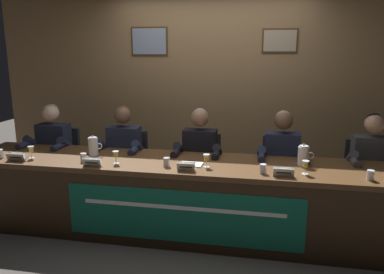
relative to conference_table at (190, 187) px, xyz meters
The scene contains 29 objects.
ground_plane 0.54m from the conference_table, 89.79° to the left, with size 12.00×12.00×0.00m, color #4C4742.
wall_back_panelled 1.77m from the conference_table, 90.01° to the left, with size 5.89×0.14×2.60m.
conference_table is the anchor object (origin of this frame).
chair_far_left 1.90m from the conference_table, 157.94° to the left, with size 0.44×0.44×0.88m.
panelist_far_left 1.84m from the conference_table, 163.72° to the left, with size 0.51×0.48×1.21m.
nameplate_far_left 1.74m from the conference_table, behind, with size 0.19×0.06×0.08m.
juice_glass_far_left 1.65m from the conference_table, behind, with size 0.06×0.06×0.12m.
water_cup_far_left 1.97m from the conference_table, behind, with size 0.06×0.06×0.08m.
chair_left 1.13m from the conference_table, 140.98° to the left, with size 0.44×0.44×0.88m.
panelist_left 1.03m from the conference_table, 149.70° to the left, with size 0.51×0.48×1.21m.
nameplate_left 0.95m from the conference_table, 167.57° to the right, with size 0.18×0.06×0.08m.
juice_glass_left 0.78m from the conference_table, behind, with size 0.06×0.06×0.12m.
water_cup_left 1.08m from the conference_table, behind, with size 0.06×0.06×0.08m.
chair_center 0.72m from the conference_table, 89.96° to the left, with size 0.44×0.44×0.88m.
panelist_center 0.54m from the conference_table, 89.95° to the left, with size 0.51×0.48×1.21m.
nameplate_center 0.31m from the conference_table, 90.26° to the right, with size 0.16×0.06×0.08m.
juice_glass_center 0.35m from the conference_table, ahead, with size 0.06×0.06×0.12m.
water_cup_center 0.34m from the conference_table, 161.24° to the right, with size 0.06×0.06×0.08m.
chair_right 1.13m from the conference_table, 39.00° to the left, with size 0.44×0.44×0.88m.
panelist_right 1.03m from the conference_table, 30.27° to the left, with size 0.51×0.48×1.21m.
nameplate_right 0.91m from the conference_table, 10.97° to the right, with size 0.18×0.06×0.08m.
juice_glass_right 1.10m from the conference_table, ahead, with size 0.06×0.06×0.12m.
water_cup_right 0.74m from the conference_table, ahead, with size 0.06×0.06×0.08m.
chair_far_right 1.90m from the conference_table, 22.04° to the left, with size 0.44×0.44×0.88m.
panelist_far_right 1.84m from the conference_table, 16.27° to the left, with size 0.51×0.48×1.21m.
water_cup_far_right 1.60m from the conference_table, ahead, with size 0.06×0.06×0.08m.
water_pitcher_left_side 1.11m from the conference_table, behind, with size 0.15×0.10×0.21m.
water_pitcher_right_side 1.12m from the conference_table, 11.09° to the left, with size 0.15×0.10×0.21m.
document_stack_center 0.23m from the conference_table, 57.66° to the left, with size 0.21×0.16×0.01m.
Camera 1 is at (0.66, -3.47, 1.81)m, focal length 35.18 mm.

